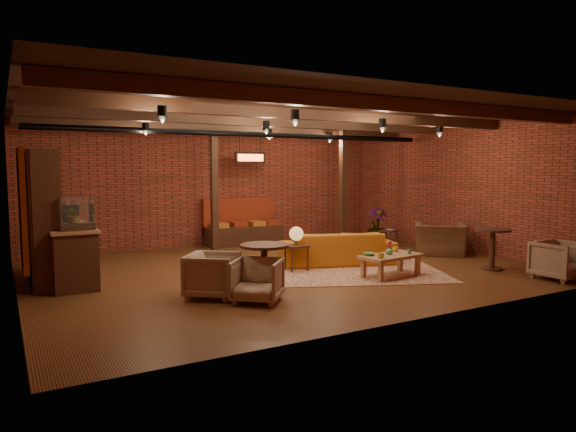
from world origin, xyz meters
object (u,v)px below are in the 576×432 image
round_table_left (264,260)px  side_table_book (388,231)px  coffee_table (390,257)px  armchair_right (440,234)px  side_table_lamp (296,237)px  round_table_right (493,242)px  armchair_a (213,273)px  plant_tall (378,189)px  armchair_b (257,278)px  armchair_far (559,258)px  sofa (337,248)px

round_table_left → side_table_book: (5.14, 2.93, -0.15)m
coffee_table → armchair_right: 3.02m
side_table_lamp → side_table_book: 4.01m
side_table_book → round_table_right: (-0.14, -3.40, 0.15)m
side_table_lamp → round_table_right: size_ratio=1.06×
round_table_left → armchair_right: 5.59m
side_table_lamp → armchair_a: bearing=-152.3°
side_table_book → plant_tall: size_ratio=0.17×
side_table_lamp → armchair_b: (-1.76, -1.79, -0.31)m
round_table_left → side_table_book: size_ratio=1.67×
round_table_right → plant_tall: plant_tall is taller
armchair_a → plant_tall: 7.01m
side_table_lamp → armchair_far: 4.98m
coffee_table → plant_tall: (2.54, 3.51, 1.12)m
armchair_right → side_table_lamp: bearing=42.5°
armchair_b → round_table_right: 5.32m
coffee_table → armchair_a: size_ratio=1.64×
armchair_a → side_table_book: size_ratio=1.60×
side_table_lamp → round_table_right: 4.03m
armchair_a → round_table_right: 5.86m
side_table_lamp → armchair_b: bearing=-134.4°
coffee_table → armchair_b: armchair_b is taller
armchair_b → armchair_far: (5.63, -1.33, 0.03)m
sofa → armchair_right: armchair_right is taller
round_table_right → plant_tall: bearing=86.2°
sofa → side_table_lamp: 1.20m
armchair_a → armchair_right: (6.24, 1.15, 0.11)m
side_table_lamp → armchair_b: side_table_lamp is taller
armchair_b → plant_tall: 6.91m
round_table_right → armchair_a: bearing=173.2°
armchair_b → round_table_right: size_ratio=0.88×
round_table_right → side_table_book: bearing=87.6°
armchair_a → armchair_right: 6.35m
round_table_left → armchair_right: (5.42, 1.37, -0.05)m
armchair_right → plant_tall: bearing=-42.5°
plant_tall → armchair_b: bearing=-144.9°
coffee_table → side_table_lamp: 1.91m
side_table_lamp → round_table_left: side_table_lamp is taller
sofa → armchair_far: armchair_far is taller
coffee_table → side_table_book: bearing=50.2°
side_table_book → coffee_table: bearing=-129.8°
sofa → armchair_a: size_ratio=3.02×
sofa → armchair_a: bearing=40.2°
round_table_right → round_table_left: bearing=174.6°
armchair_far → armchair_b: bearing=165.1°
coffee_table → armchair_a: 3.54m
coffee_table → round_table_right: (2.28, -0.50, 0.19)m
armchair_far → round_table_right: bearing=102.5°
sofa → round_table_left: round_table_left is taller
sofa → armchair_b: (-2.89, -1.99, 0.02)m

